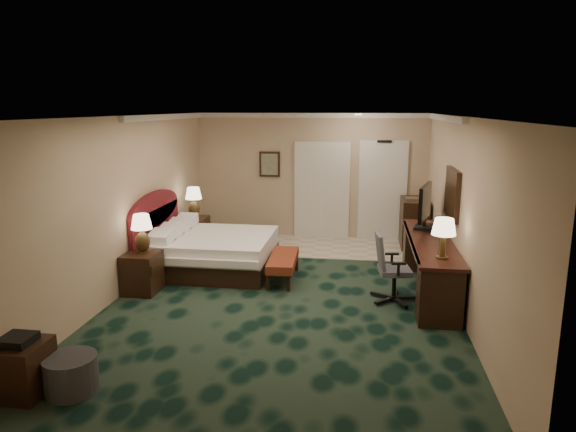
# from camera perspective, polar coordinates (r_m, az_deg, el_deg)

# --- Properties ---
(floor) EXTENTS (5.00, 7.50, 0.00)m
(floor) POSITION_cam_1_polar(r_m,az_deg,el_deg) (7.91, -0.30, -8.93)
(floor) COLOR black
(floor) RESTS_ON ground
(ceiling) EXTENTS (5.00, 7.50, 0.00)m
(ceiling) POSITION_cam_1_polar(r_m,az_deg,el_deg) (7.39, -0.32, 11.02)
(ceiling) COLOR silver
(ceiling) RESTS_ON wall_back
(wall_back) EXTENTS (5.00, 0.00, 2.70)m
(wall_back) POSITION_cam_1_polar(r_m,az_deg,el_deg) (11.21, 2.54, 4.45)
(wall_back) COLOR tan
(wall_back) RESTS_ON ground
(wall_front) EXTENTS (5.00, 0.00, 2.70)m
(wall_front) POSITION_cam_1_polar(r_m,az_deg,el_deg) (4.01, -8.40, -9.85)
(wall_front) COLOR tan
(wall_front) RESTS_ON ground
(wall_left) EXTENTS (0.00, 7.50, 2.70)m
(wall_left) POSITION_cam_1_polar(r_m,az_deg,el_deg) (8.28, -17.70, 1.16)
(wall_left) COLOR tan
(wall_left) RESTS_ON ground
(wall_right) EXTENTS (0.00, 7.50, 2.70)m
(wall_right) POSITION_cam_1_polar(r_m,az_deg,el_deg) (7.59, 18.71, 0.13)
(wall_right) COLOR tan
(wall_right) RESTS_ON ground
(crown_molding) EXTENTS (5.00, 7.50, 0.10)m
(crown_molding) POSITION_cam_1_polar(r_m,az_deg,el_deg) (7.39, -0.32, 10.63)
(crown_molding) COLOR silver
(crown_molding) RESTS_ON wall_back
(tile_patch) EXTENTS (3.20, 1.70, 0.01)m
(tile_patch) POSITION_cam_1_polar(r_m,az_deg,el_deg) (10.59, 6.87, -3.51)
(tile_patch) COLOR #B2A69A
(tile_patch) RESTS_ON ground
(headboard) EXTENTS (0.12, 2.00, 1.40)m
(headboard) POSITION_cam_1_polar(r_m,az_deg,el_deg) (9.28, -14.45, -1.63)
(headboard) COLOR #4C1118
(headboard) RESTS_ON ground
(entry_door) EXTENTS (1.02, 0.06, 2.18)m
(entry_door) POSITION_cam_1_polar(r_m,az_deg,el_deg) (11.18, 10.45, 2.68)
(entry_door) COLOR silver
(entry_door) RESTS_ON ground
(closet_doors) EXTENTS (1.20, 0.06, 2.10)m
(closet_doors) POSITION_cam_1_polar(r_m,az_deg,el_deg) (11.19, 3.78, 2.87)
(closet_doors) COLOR beige
(closet_doors) RESTS_ON ground
(wall_art) EXTENTS (0.45, 0.06, 0.55)m
(wall_art) POSITION_cam_1_polar(r_m,az_deg,el_deg) (11.26, -2.05, 5.77)
(wall_art) COLOR #4F655A
(wall_art) RESTS_ON wall_back
(wall_mirror) EXTENTS (0.05, 0.95, 0.75)m
(wall_mirror) POSITION_cam_1_polar(r_m,az_deg,el_deg) (8.12, 17.79, 2.39)
(wall_mirror) COLOR white
(wall_mirror) RESTS_ON wall_right
(bed) EXTENTS (1.97, 1.83, 0.63)m
(bed) POSITION_cam_1_polar(r_m,az_deg,el_deg) (9.16, -8.05, -4.04)
(bed) COLOR white
(bed) RESTS_ON ground
(nightstand_near) EXTENTS (0.50, 0.57, 0.63)m
(nightstand_near) POSITION_cam_1_polar(r_m,az_deg,el_deg) (8.32, -15.89, -6.07)
(nightstand_near) COLOR black
(nightstand_near) RESTS_ON ground
(nightstand_far) EXTENTS (0.53, 0.60, 0.66)m
(nightstand_far) POSITION_cam_1_polar(r_m,az_deg,el_deg) (10.51, -10.43, -1.93)
(nightstand_far) COLOR black
(nightstand_far) RESTS_ON ground
(lamp_near) EXTENTS (0.36, 0.36, 0.61)m
(lamp_near) POSITION_cam_1_polar(r_m,az_deg,el_deg) (8.17, -15.91, -1.89)
(lamp_near) COLOR black
(lamp_near) RESTS_ON nightstand_near
(lamp_far) EXTENTS (0.38, 0.38, 0.62)m
(lamp_far) POSITION_cam_1_polar(r_m,az_deg,el_deg) (10.35, -10.43, 1.47)
(lamp_far) COLOR black
(lamp_far) RESTS_ON nightstand_far
(bed_bench) EXTENTS (0.48, 1.25, 0.42)m
(bed_bench) POSITION_cam_1_polar(r_m,az_deg,el_deg) (8.57, -0.55, -5.79)
(bed_bench) COLOR #66290E
(bed_bench) RESTS_ON ground
(ottoman) EXTENTS (0.62, 0.62, 0.38)m
(ottoman) POSITION_cam_1_polar(r_m,az_deg,el_deg) (5.85, -22.95, -15.89)
(ottoman) COLOR #2B2B32
(ottoman) RESTS_ON ground
(side_table) EXTENTS (0.50, 0.50, 0.55)m
(side_table) POSITION_cam_1_polar(r_m,az_deg,el_deg) (5.97, -27.56, -14.81)
(side_table) COLOR black
(side_table) RESTS_ON ground
(desk) EXTENTS (0.62, 2.90, 0.84)m
(desk) POSITION_cam_1_polar(r_m,az_deg,el_deg) (8.27, 15.35, -5.36)
(desk) COLOR black
(desk) RESTS_ON ground
(tv) EXTENTS (0.33, 0.94, 0.74)m
(tv) POSITION_cam_1_polar(r_m,az_deg,el_deg) (8.80, 14.96, 1.00)
(tv) COLOR black
(tv) RESTS_ON desk
(desk_lamp) EXTENTS (0.41, 0.41, 0.56)m
(desk_lamp) POSITION_cam_1_polar(r_m,az_deg,el_deg) (7.13, 16.87, -2.39)
(desk_lamp) COLOR black
(desk_lamp) RESTS_ON desk
(desk_chair) EXTENTS (0.67, 0.64, 1.03)m
(desk_chair) POSITION_cam_1_polar(r_m,az_deg,el_deg) (7.74, 11.79, -5.64)
(desk_chair) COLOR #535257
(desk_chair) RESTS_ON ground
(minibar) EXTENTS (0.52, 0.94, 0.99)m
(minibar) POSITION_cam_1_polar(r_m,az_deg,el_deg) (10.82, 13.81, -0.76)
(minibar) COLOR black
(minibar) RESTS_ON ground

